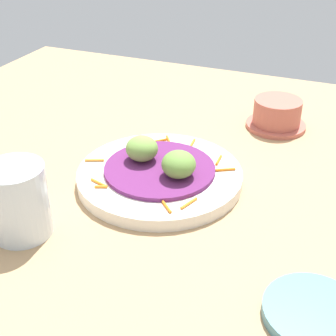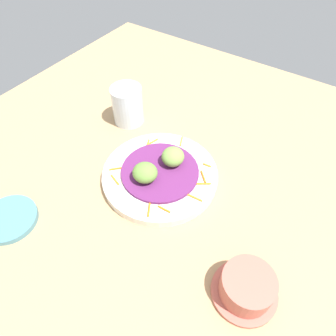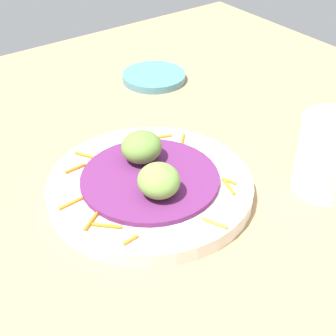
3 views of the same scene
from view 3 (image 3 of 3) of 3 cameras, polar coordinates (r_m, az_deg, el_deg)
name	(u,v)px [view 3 (image 3 of 3)]	position (r cm, az deg, el deg)	size (l,w,h in cm)	color
table_surface	(175,210)	(62.86, 0.75, -4.71)	(110.00, 110.00, 2.00)	tan
main_plate	(150,187)	(63.22, -2.01, -2.15)	(25.38, 25.38, 1.95)	silver
cabbage_bed	(150,179)	(62.42, -2.03, -1.20)	(17.03, 17.03, 0.67)	#60235B
carrot_garnish	(138,185)	(61.67, -3.35, -1.93)	(21.27, 22.94, 0.40)	orange
guac_scoop_left	(140,147)	(64.04, -3.09, 2.32)	(5.07, 5.28, 3.87)	olive
guac_scoop_center	(159,181)	(58.20, -0.96, -1.48)	(4.91, 5.05, 3.92)	#759E47
side_plate_small	(154,77)	(90.55, -1.57, 10.14)	(11.02, 11.02, 1.24)	teal
water_glass	(329,155)	(64.85, 17.49, 1.39)	(7.82, 7.82, 9.87)	silver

